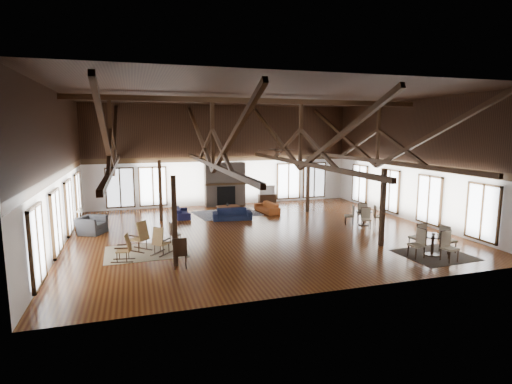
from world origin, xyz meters
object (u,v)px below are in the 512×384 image
object	(u,v)px
coffee_table	(228,207)
armchair	(91,225)
sofa_navy_left	(182,212)
sofa_orange	(267,207)
tv_console	(267,198)
cafe_table_near	(433,241)
cafe_table_far	(364,215)
sofa_navy_front	(232,214)

from	to	relation	value
coffee_table	armchair	world-z (taller)	armchair
sofa_navy_left	coffee_table	xyz separation A→B (m)	(2.47, 0.06, 0.15)
sofa_orange	tv_console	size ratio (longest dim) A/B	1.70
coffee_table	cafe_table_near	xyz separation A→B (m)	(5.46, -9.24, 0.12)
cafe_table_far	cafe_table_near	bearing A→B (deg)	-92.26
sofa_orange	sofa_navy_front	bearing A→B (deg)	-70.15
sofa_navy_front	cafe_table_near	world-z (taller)	cafe_table_near
sofa_navy_left	armchair	xyz separation A→B (m)	(-4.23, -2.22, 0.12)
sofa_orange	coffee_table	xyz separation A→B (m)	(-2.18, 0.16, 0.13)
sofa_navy_front	cafe_table_far	xyz separation A→B (m)	(5.76, -2.99, 0.19)
cafe_table_far	tv_console	size ratio (longest dim) A/B	1.70
sofa_orange	cafe_table_far	size ratio (longest dim) A/B	1.00
tv_console	cafe_table_near	bearing A→B (deg)	-78.91
armchair	tv_console	distance (m)	10.99
armchair	sofa_orange	bearing A→B (deg)	-51.02
armchair	cafe_table_near	distance (m)	14.02
sofa_orange	cafe_table_far	world-z (taller)	cafe_table_far
armchair	cafe_table_far	world-z (taller)	cafe_table_far
sofa_navy_front	tv_console	xyz separation A→B (m)	(3.25, 4.03, -0.02)
sofa_navy_left	sofa_orange	size ratio (longest dim) A/B	0.94
sofa_navy_left	cafe_table_far	xyz separation A→B (m)	(8.12, -4.35, 0.23)
sofa_navy_front	sofa_orange	world-z (taller)	sofa_navy_front
sofa_orange	cafe_table_near	xyz separation A→B (m)	(3.28, -9.09, 0.25)
sofa_navy_front	armchair	xyz separation A→B (m)	(-6.59, -0.86, 0.09)
sofa_navy_left	armchair	world-z (taller)	armchair
sofa_navy_left	tv_console	size ratio (longest dim) A/B	1.60
sofa_navy_left	sofa_orange	bearing A→B (deg)	-90.92
cafe_table_far	tv_console	world-z (taller)	cafe_table_far
armchair	cafe_table_near	bearing A→B (deg)	-94.24
armchair	cafe_table_far	size ratio (longest dim) A/B	0.63
sofa_navy_left	tv_console	xyz separation A→B (m)	(5.61, 2.67, 0.02)
sofa_navy_front	sofa_orange	size ratio (longest dim) A/B	1.07
sofa_navy_front	sofa_navy_left	bearing A→B (deg)	157.56
sofa_navy_left	armchair	size ratio (longest dim) A/B	1.49
coffee_table	armchair	xyz separation A→B (m)	(-6.70, -2.28, -0.02)
sofa_navy_left	armchair	distance (m)	4.78
cafe_table_near	cafe_table_far	world-z (taller)	cafe_table_near
coffee_table	cafe_table_far	world-z (taller)	cafe_table_far
tv_console	sofa_orange	bearing A→B (deg)	-108.92
sofa_orange	cafe_table_near	distance (m)	9.66
sofa_navy_left	tv_console	world-z (taller)	tv_console
armchair	cafe_table_far	bearing A→B (deg)	-74.20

